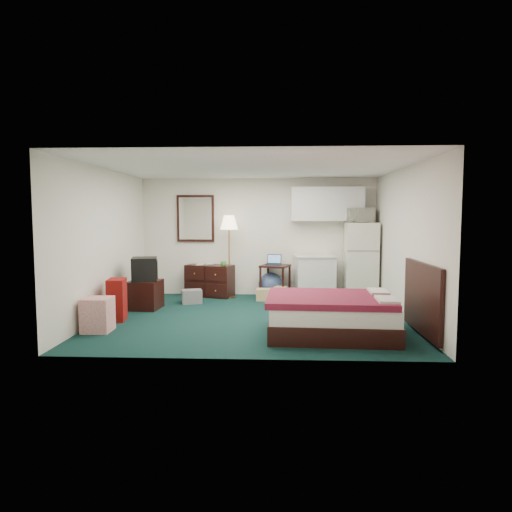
{
  "coord_description": "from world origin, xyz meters",
  "views": [
    {
      "loc": [
        0.41,
        -7.55,
        1.71
      ],
      "look_at": [
        0.04,
        0.35,
        1.01
      ],
      "focal_mm": 32.0,
      "sensor_mm": 36.0,
      "label": 1
    }
  ],
  "objects_px": {
    "tv_stand": "(145,295)",
    "bed": "(332,316)",
    "suitcase": "(117,300)",
    "kitchen_counter": "(315,277)",
    "dresser": "(210,281)",
    "floor_lamp": "(229,257)",
    "fridge": "(361,261)",
    "desk": "(275,281)"
  },
  "relations": [
    {
      "from": "floor_lamp",
      "to": "kitchen_counter",
      "type": "height_order",
      "value": "floor_lamp"
    },
    {
      "from": "dresser",
      "to": "suitcase",
      "type": "bearing_deg",
      "value": -99.86
    },
    {
      "from": "desk",
      "to": "bed",
      "type": "bearing_deg",
      "value": -56.68
    },
    {
      "from": "fridge",
      "to": "bed",
      "type": "distance_m",
      "value": 3.15
    },
    {
      "from": "floor_lamp",
      "to": "kitchen_counter",
      "type": "xyz_separation_m",
      "value": [
        1.78,
        0.06,
        -0.43
      ]
    },
    {
      "from": "floor_lamp",
      "to": "bed",
      "type": "relative_size",
      "value": 0.97
    },
    {
      "from": "kitchen_counter",
      "to": "bed",
      "type": "xyz_separation_m",
      "value": [
        0.0,
        -3.0,
        -0.15
      ]
    },
    {
      "from": "dresser",
      "to": "suitcase",
      "type": "relative_size",
      "value": 1.44
    },
    {
      "from": "dresser",
      "to": "fridge",
      "type": "bearing_deg",
      "value": 15.72
    },
    {
      "from": "floor_lamp",
      "to": "suitcase",
      "type": "bearing_deg",
      "value": -126.83
    },
    {
      "from": "floor_lamp",
      "to": "fridge",
      "type": "distance_m",
      "value": 2.72
    },
    {
      "from": "bed",
      "to": "tv_stand",
      "type": "xyz_separation_m",
      "value": [
        -3.2,
        1.71,
        -0.02
      ]
    },
    {
      "from": "tv_stand",
      "to": "floor_lamp",
      "type": "bearing_deg",
      "value": 45.18
    },
    {
      "from": "bed",
      "to": "tv_stand",
      "type": "height_order",
      "value": "bed"
    },
    {
      "from": "tv_stand",
      "to": "bed",
      "type": "bearing_deg",
      "value": -23.66
    },
    {
      "from": "desk",
      "to": "suitcase",
      "type": "distance_m",
      "value": 3.38
    },
    {
      "from": "desk",
      "to": "suitcase",
      "type": "relative_size",
      "value": 1.01
    },
    {
      "from": "dresser",
      "to": "desk",
      "type": "relative_size",
      "value": 1.43
    },
    {
      "from": "kitchen_counter",
      "to": "suitcase",
      "type": "xyz_separation_m",
      "value": [
        -3.4,
        -2.22,
        -0.09
      ]
    },
    {
      "from": "fridge",
      "to": "bed",
      "type": "relative_size",
      "value": 0.89
    },
    {
      "from": "dresser",
      "to": "tv_stand",
      "type": "distance_m",
      "value": 1.68
    },
    {
      "from": "suitcase",
      "to": "kitchen_counter",
      "type": "bearing_deg",
      "value": 24.36
    },
    {
      "from": "floor_lamp",
      "to": "fridge",
      "type": "relative_size",
      "value": 1.09
    },
    {
      "from": "fridge",
      "to": "bed",
      "type": "height_order",
      "value": "fridge"
    },
    {
      "from": "floor_lamp",
      "to": "dresser",
      "type": "bearing_deg",
      "value": 163.1
    },
    {
      "from": "bed",
      "to": "kitchen_counter",
      "type": "bearing_deg",
      "value": 92.56
    },
    {
      "from": "desk",
      "to": "fridge",
      "type": "xyz_separation_m",
      "value": [
        1.76,
        0.0,
        0.44
      ]
    },
    {
      "from": "desk",
      "to": "kitchen_counter",
      "type": "relative_size",
      "value": 0.8
    },
    {
      "from": "desk",
      "to": "kitchen_counter",
      "type": "bearing_deg",
      "value": 19.97
    },
    {
      "from": "kitchen_counter",
      "to": "suitcase",
      "type": "relative_size",
      "value": 1.25
    },
    {
      "from": "floor_lamp",
      "to": "bed",
      "type": "distance_m",
      "value": 3.48
    },
    {
      "from": "desk",
      "to": "suitcase",
      "type": "xyz_separation_m",
      "value": [
        -2.58,
        -2.19,
        -0.0
      ]
    },
    {
      "from": "dresser",
      "to": "suitcase",
      "type": "distance_m",
      "value": 2.58
    },
    {
      "from": "bed",
      "to": "tv_stand",
      "type": "relative_size",
      "value": 3.07
    },
    {
      "from": "desk",
      "to": "kitchen_counter",
      "type": "distance_m",
      "value": 0.83
    },
    {
      "from": "dresser",
      "to": "tv_stand",
      "type": "relative_size",
      "value": 1.71
    },
    {
      "from": "kitchen_counter",
      "to": "tv_stand",
      "type": "xyz_separation_m",
      "value": [
        -3.2,
        -1.28,
        -0.16
      ]
    },
    {
      "from": "fridge",
      "to": "suitcase",
      "type": "bearing_deg",
      "value": -151.05
    },
    {
      "from": "desk",
      "to": "tv_stand",
      "type": "relative_size",
      "value": 1.2
    },
    {
      "from": "kitchen_counter",
      "to": "fridge",
      "type": "bearing_deg",
      "value": -7.86
    },
    {
      "from": "kitchen_counter",
      "to": "tv_stand",
      "type": "bearing_deg",
      "value": -164.17
    },
    {
      "from": "dresser",
      "to": "fridge",
      "type": "xyz_separation_m",
      "value": [
        3.15,
        -0.1,
        0.45
      ]
    }
  ]
}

